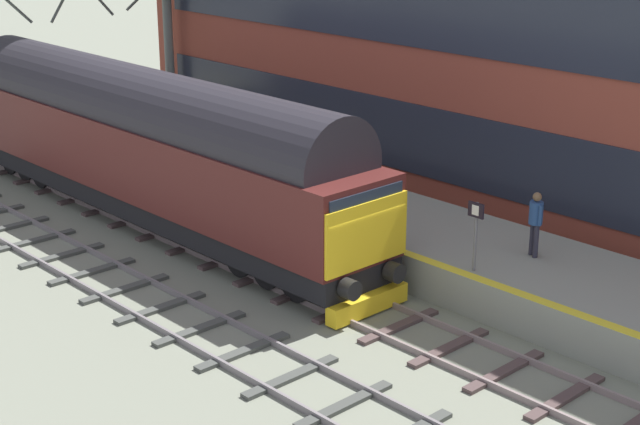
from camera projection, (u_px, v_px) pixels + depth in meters
The scene contains 8 objects.
ground_plane at pixel (332, 299), 24.33m from camera, with size 140.00×140.00×0.00m, color slate.
track_main at pixel (332, 297), 24.31m from camera, with size 2.50×60.00×0.15m.
track_adjacent_west at pixel (221, 339), 22.09m from camera, with size 2.50×60.00×0.15m.
station_platform at pixel (428, 245), 26.49m from camera, with size 4.00×44.00×1.01m.
station_building at pixel (538, 18), 29.22m from camera, with size 4.99×32.76×11.83m.
diesel_locomotive at pixel (145, 142), 29.03m from camera, with size 2.74×18.70×4.68m.
platform_number_sign at pixel (476, 225), 23.09m from camera, with size 0.10×0.44×1.69m.
waiting_passenger at pixel (536, 218), 24.02m from camera, with size 0.46×0.46×1.64m.
Camera 1 is at (-15.47, -16.11, 9.89)m, focal length 55.34 mm.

